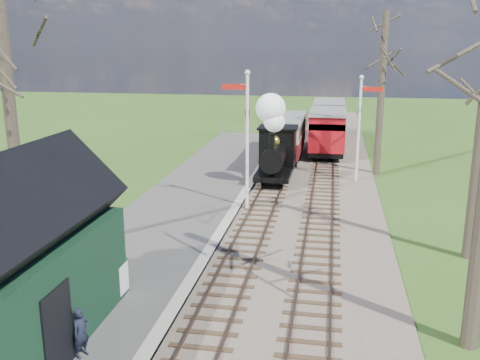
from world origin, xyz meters
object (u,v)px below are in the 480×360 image
at_px(locomotive, 275,144).
at_px(red_carriage_a, 327,131).
at_px(person, 81,333).
at_px(sign_board, 122,279).
at_px(semaphore_far, 361,121).
at_px(station_shed, 16,263).
at_px(coach, 286,136).
at_px(red_carriage_b, 329,120).
at_px(semaphore_near, 246,131).
at_px(bench, 51,340).

distance_m(locomotive, red_carriage_a, 8.29).
bearing_deg(person, locomotive, 12.26).
distance_m(sign_board, person, 3.10).
xyz_separation_m(semaphore_far, red_carriage_a, (-1.77, 6.82, -1.67)).
bearing_deg(station_shed, coach, 79.43).
relative_size(semaphore_far, red_carriage_b, 0.98).
bearing_deg(sign_board, coach, 82.03).
xyz_separation_m(station_shed, red_carriage_a, (6.90, 24.82, -0.59)).
height_order(locomotive, person, locomotive).
xyz_separation_m(semaphore_far, person, (-6.97, -18.35, -2.55)).
bearing_deg(red_carriage_b, semaphore_near, -100.42).
bearing_deg(coach, red_carriage_b, 70.36).
distance_m(semaphore_near, person, 12.79).
xyz_separation_m(station_shed, locomotive, (4.29, 16.96, -0.09)).
relative_size(station_shed, red_carriage_b, 1.08).
height_order(locomotive, red_carriage_b, locomotive).
height_order(coach, red_carriage_b, red_carriage_b).
height_order(station_shed, red_carriage_a, station_shed).
bearing_deg(semaphore_far, person, -110.80).
xyz_separation_m(semaphore_near, bench, (-2.53, -12.49, -3.00)).
bearing_deg(semaphore_near, red_carriage_b, 79.58).
height_order(coach, red_carriage_a, red_carriage_a).
relative_size(red_carriage_b, person, 4.82).
bearing_deg(coach, person, -96.33).
xyz_separation_m(semaphore_near, red_carriage_a, (3.37, 12.82, -1.94)).
xyz_separation_m(coach, person, (-2.59, -23.38, -0.79)).
height_order(station_shed, sign_board, station_shed).
height_order(semaphore_near, semaphore_far, semaphore_near).
relative_size(red_carriage_a, red_carriage_b, 1.00).
relative_size(semaphore_near, red_carriage_b, 1.07).
bearing_deg(red_carriage_b, locomotive, -101.07).
bearing_deg(locomotive, coach, 89.89).
distance_m(station_shed, sign_board, 3.47).
height_order(red_carriage_a, red_carriage_b, same).
height_order(semaphore_far, red_carriage_a, semaphore_far).
distance_m(semaphore_near, red_carriage_a, 13.39).
bearing_deg(semaphore_far, red_carriage_a, 104.59).
relative_size(locomotive, red_carriage_b, 0.82).
height_order(locomotive, red_carriage_a, locomotive).
distance_m(semaphore_near, locomotive, 5.22).
height_order(semaphore_far, coach, semaphore_far).
height_order(semaphore_far, bench, semaphore_far).
bearing_deg(semaphore_near, person, -98.41).
bearing_deg(bench, red_carriage_a, 76.89).
xyz_separation_m(semaphore_far, locomotive, (-4.39, -1.04, -1.17)).
bearing_deg(locomotive, station_shed, -104.18).
height_order(semaphore_far, locomotive, semaphore_far).
height_order(locomotive, sign_board, locomotive).
distance_m(locomotive, person, 17.55).
bearing_deg(sign_board, semaphore_near, 77.38).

